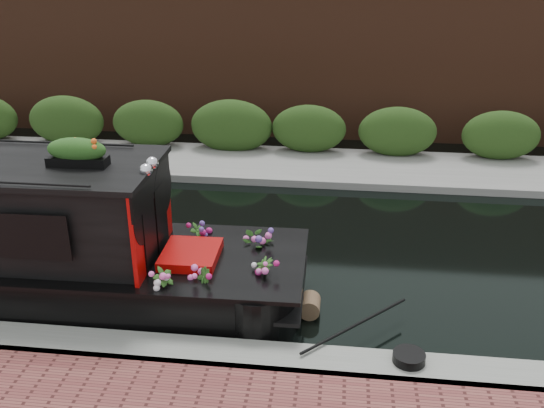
# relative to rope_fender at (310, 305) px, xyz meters

# --- Properties ---
(ground) EXTENTS (80.00, 80.00, 0.00)m
(ground) POSITION_rel_rope_fender_xyz_m (-2.54, 1.94, -0.15)
(ground) COLOR black
(ground) RESTS_ON ground
(near_bank_coping) EXTENTS (40.00, 0.60, 0.50)m
(near_bank_coping) POSITION_rel_rope_fender_xyz_m (-2.54, -1.36, -0.15)
(near_bank_coping) COLOR gray
(near_bank_coping) RESTS_ON ground
(far_bank_path) EXTENTS (40.00, 2.40, 0.34)m
(far_bank_path) POSITION_rel_rope_fender_xyz_m (-2.54, 6.14, -0.15)
(far_bank_path) COLOR gray
(far_bank_path) RESTS_ON ground
(far_hedge) EXTENTS (40.00, 1.10, 2.80)m
(far_hedge) POSITION_rel_rope_fender_xyz_m (-2.54, 7.04, -0.15)
(far_hedge) COLOR #254216
(far_hedge) RESTS_ON ground
(far_brick_wall) EXTENTS (40.00, 1.00, 8.00)m
(far_brick_wall) POSITION_rel_rope_fender_xyz_m (-2.54, 9.14, -0.15)
(far_brick_wall) COLOR #4D291A
(far_brick_wall) RESTS_ON ground
(rope_fender) EXTENTS (0.30, 0.37, 0.30)m
(rope_fender) POSITION_rel_rope_fender_xyz_m (0.00, 0.00, 0.00)
(rope_fender) COLOR brown
(rope_fender) RESTS_ON ground
(coiled_mooring_rope) EXTENTS (0.41, 0.41, 0.12)m
(coiled_mooring_rope) POSITION_rel_rope_fender_xyz_m (1.31, -1.27, 0.16)
(coiled_mooring_rope) COLOR black
(coiled_mooring_rope) RESTS_ON near_bank_coping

